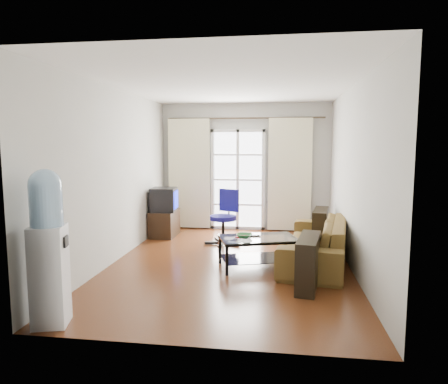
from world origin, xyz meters
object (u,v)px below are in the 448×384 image
(water_cooler, at_px, (48,245))
(sofa, at_px, (315,241))
(coffee_table, at_px, (258,248))
(tv_stand, at_px, (164,223))
(crt_tv, at_px, (163,200))
(task_chair, at_px, (224,228))

(water_cooler, bearing_deg, sofa, 27.37)
(coffee_table, xyz_separation_m, tv_stand, (-1.98, 1.81, -0.04))
(sofa, xyz_separation_m, water_cooler, (-2.85, -2.60, 0.50))
(tv_stand, distance_m, crt_tv, 0.49)
(task_chair, bearing_deg, sofa, -8.81)
(tv_stand, relative_size, task_chair, 0.70)
(tv_stand, bearing_deg, water_cooler, -89.31)
(water_cooler, bearing_deg, coffee_table, 33.18)
(task_chair, relative_size, water_cooler, 0.63)
(tv_stand, bearing_deg, crt_tv, -88.73)
(sofa, relative_size, crt_tv, 4.38)
(crt_tv, xyz_separation_m, water_cooler, (-0.00, -3.97, 0.08))
(sofa, height_order, water_cooler, water_cooler)
(crt_tv, relative_size, task_chair, 0.55)
(task_chair, distance_m, water_cooler, 3.81)
(coffee_table, height_order, task_chair, task_chair)
(sofa, xyz_separation_m, coffee_table, (-0.87, -0.38, -0.04))
(coffee_table, relative_size, crt_tv, 2.31)
(crt_tv, bearing_deg, task_chair, -22.76)
(sofa, bearing_deg, task_chair, -111.64)
(sofa, relative_size, water_cooler, 1.51)
(sofa, xyz_separation_m, tv_stand, (-2.85, 1.43, -0.07))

